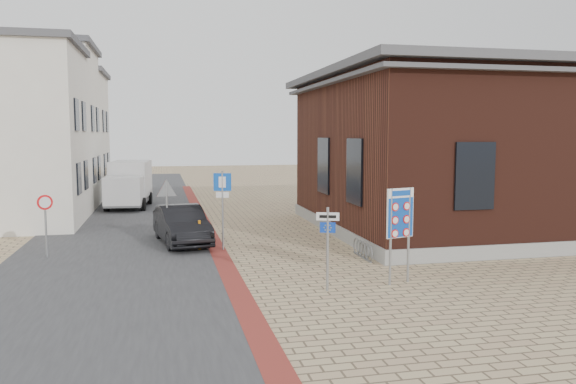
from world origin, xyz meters
name	(u,v)px	position (x,y,z in m)	size (l,w,h in m)	color
ground	(302,278)	(0.00, 0.00, 0.00)	(120.00, 120.00, 0.00)	tan
road_strip	(131,213)	(-5.50, 15.00, 0.01)	(7.00, 60.00, 0.02)	#38383A
curb_strip	(206,226)	(-2.00, 10.00, 0.01)	(0.60, 40.00, 0.02)	maroon
brick_building	(462,149)	(8.99, 7.00, 3.49)	(13.00, 13.00, 6.80)	gray
townhouse_mid	(28,127)	(-10.99, 18.00, 4.57)	(7.40, 6.40, 9.10)	silver
townhouse_far	(49,134)	(-10.99, 24.00, 4.17)	(7.40, 6.40, 8.30)	silver
bike_rack	(363,250)	(2.65, 2.20, 0.26)	(0.08, 1.80, 0.60)	slate
sedan	(182,225)	(-3.20, 6.09, 0.72)	(1.53, 4.39, 1.45)	black
box_truck	(129,184)	(-5.71, 17.58, 1.35)	(2.51, 5.17, 2.62)	slate
border_sign	(400,215)	(2.50, -1.10, 1.92)	(0.89, 0.30, 2.67)	gray
essen_sign	(328,236)	(0.33, -1.39, 1.47)	(0.58, 0.24, 2.24)	gray
parking_sign	(223,195)	(-1.80, 4.50, 1.98)	(0.62, 0.20, 2.86)	gray
yield_sign	(167,196)	(-3.73, 6.00, 1.85)	(0.86, 0.12, 2.42)	gray
speed_sign	(45,216)	(-7.72, 4.50, 1.41)	(0.48, 0.20, 2.14)	gray
bollard	(200,235)	(-2.62, 4.77, 0.53)	(0.10, 0.10, 1.07)	orange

